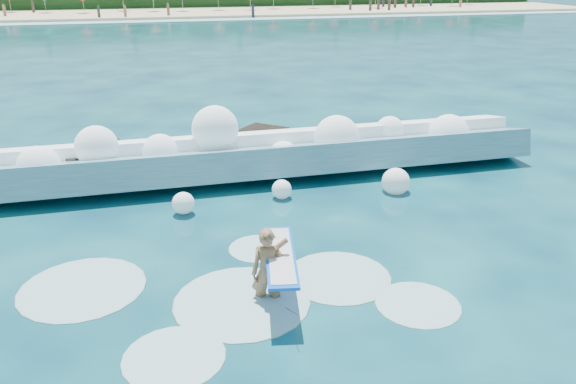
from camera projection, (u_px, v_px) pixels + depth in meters
name	position (u px, v px, depth m)	size (l,w,h in m)	color
ground	(246.00, 279.00, 12.75)	(200.00, 200.00, 0.00)	#07253E
beach	(149.00, 13.00, 82.72)	(140.00, 20.00, 0.40)	tan
wet_band	(152.00, 21.00, 72.91)	(140.00, 5.00, 0.08)	silver
breaking_wave	(255.00, 157.00, 19.07)	(19.31, 2.95, 1.66)	teal
rock_cluster	(175.00, 159.00, 19.36)	(8.23, 3.13, 1.30)	black
surfer_with_board	(271.00, 269.00, 11.73)	(1.23, 3.08, 1.95)	#8C5E41
wave_spray	(264.00, 144.00, 18.73)	(15.18, 4.23, 2.49)	white
surf_foam	(225.00, 294.00, 12.15)	(9.19, 5.50, 0.15)	silver
beachgoers	(157.00, 8.00, 79.38)	(104.04, 13.01, 1.94)	#3F332D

